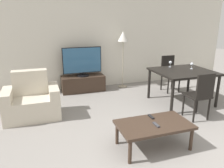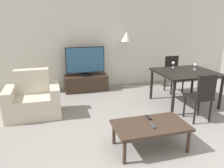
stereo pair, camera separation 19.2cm
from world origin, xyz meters
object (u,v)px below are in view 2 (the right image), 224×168
Objects in this scene: remote_secondary at (148,117)px; dining_chair_far at (173,72)px; coffee_table at (151,127)px; wine_glass_center at (195,65)px; tv at (85,61)px; floor_lamp at (127,40)px; armchair at (33,100)px; dining_table at (185,75)px; tv_stand at (86,83)px; remote_primary at (153,126)px; dining_chair_near at (201,95)px; wine_glass_left at (173,63)px.

dining_chair_far is at bearing 51.51° from remote_secondary.
wine_glass_center is (1.75, 1.48, 0.50)m from coffee_table.
tv reaches higher than coffee_table.
floor_lamp is 10.12× the size of remote_secondary.
tv is 2.98m from coffee_table.
armchair is at bearing -152.22° from floor_lamp.
dining_table is at bearing -61.04° from floor_lamp.
remote_primary is at bearing -81.16° from tv_stand.
wine_glass_center reaches higher than remote_secondary.
dining_chair_far is 6.06× the size of remote_secondary.
tv is 3.03m from remote_primary.
tv reaches higher than wine_glass_center.
dining_chair_near reaches higher than remote_primary.
tv_stand is 2.26m from wine_glass_left.
wine_glass_left is at bearing -31.10° from tv_stand.
tv_stand is 1.21× the size of dining_chair_far.
dining_chair_far is at bearing -17.20° from tv.
coffee_table is 1.17× the size of dining_chair_near.
coffee_table is at bearing -139.77° from wine_glass_center.
dining_table is at bearing 44.84° from remote_primary.
floor_lamp reaches higher than coffee_table.
armchair reaches higher than remote_secondary.
tv is 6.77× the size of wine_glass_left.
dining_chair_near is 1.26m from remote_secondary.
floor_lamp is 1.41m from wine_glass_left.
tv_stand is 1.55m from floor_lamp.
tv is at bearing 45.15° from armchair.
tv_stand is 1.03× the size of coffee_table.
wine_glass_center reaches higher than coffee_table.
dining_chair_near is 6.23× the size of wine_glass_left.
wine_glass_center is at bearing -3.18° from armchair.
tv_stand is 2.71m from wine_glass_center.
armchair is 1.11× the size of dining_chair_near.
remote_primary is (-1.47, -1.46, -0.27)m from dining_table.
armchair is 2.81m from floor_lamp.
dining_table is (1.47, 1.40, 0.32)m from coffee_table.
tv is 6.59× the size of remote_primary.
coffee_table is at bearing -126.90° from dining_chair_far.
dining_chair_near is (1.72, -2.36, 0.31)m from tv_stand.
dining_chair_far is (0.43, 1.69, 0.00)m from dining_chair_near.
remote_primary is at bearing -126.15° from dining_chair_far.
remote_secondary is (0.52, -2.71, -0.38)m from tv.
tv is 1.21m from floor_lamp.
dining_chair_near reaches higher than armchair.
wine_glass_center reaches higher than tv_stand.
wine_glass_left reaches higher than coffee_table.
remote_secondary is at bearing -139.60° from dining_table.
wine_glass_center is (3.44, -0.19, 0.53)m from armchair.
dining_chair_near is at bearing -96.37° from wine_glass_left.
wine_glass_left reaches higher than dining_table.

